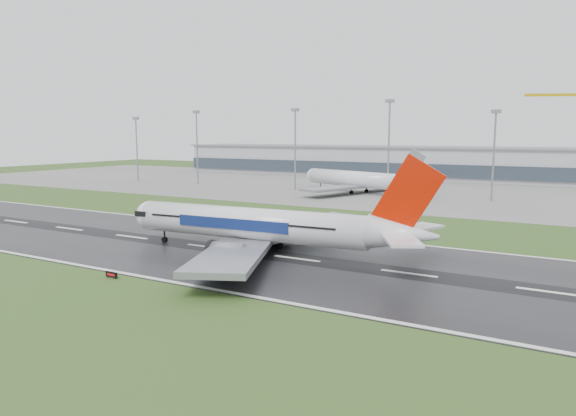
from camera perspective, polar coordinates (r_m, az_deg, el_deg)
The scene contains 12 objects.
ground at distance 115.34m, azimuth -16.83°, elevation -3.10°, with size 520.00×520.00×0.00m, color #2A471A.
runway at distance 115.33m, azimuth -16.83°, elevation -3.08°, with size 400.00×45.00×0.10m, color black.
apron at distance 220.15m, azimuth 7.24°, elevation 2.38°, with size 400.00×130.00×0.08m, color slate.
terminal at distance 276.01m, azimuth 11.98°, elevation 4.97°, with size 240.00×36.00×15.00m, color #9698A1.
main_airliner at distance 93.48m, azimuth -2.09°, elevation 0.28°, with size 60.25×57.39×17.79m, color silver, non-canonical shape.
parked_airliner at distance 194.20m, azimuth 7.77°, elevation 4.08°, with size 56.52×52.62×16.57m, color silver, non-canonical shape.
runway_sign at distance 83.72m, azimuth -18.87°, elevation -7.00°, with size 2.30×0.26×1.04m, color black, non-canonical shape.
floodmast_0 at distance 254.14m, azimuth -16.30°, elevation 6.10°, with size 0.64×0.64×28.62m, color gray.
floodmast_1 at distance 229.91m, azimuth -9.98°, elevation 6.40°, with size 0.64×0.64×30.78m, color gray.
floodmast_2 at distance 202.76m, azimuth 0.79°, elevation 6.27°, with size 0.64×0.64×30.53m, color gray.
floodmast_3 at distance 187.72m, azimuth 11.02°, elevation 6.32°, with size 0.64×0.64×32.76m, color gray.
floodmast_4 at distance 179.91m, azimuth 21.70°, elevation 5.14°, with size 0.64×0.64×28.42m, color gray.
Camera 1 is at (82.00, -78.16, 21.68)m, focal length 32.28 mm.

